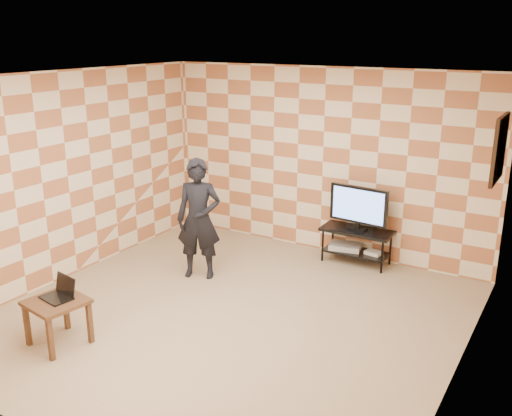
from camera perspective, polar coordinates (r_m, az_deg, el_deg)
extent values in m
plane|color=#9F876C|center=(6.73, -2.66, -10.72)|extent=(5.00, 5.00, 0.00)
cube|color=beige|center=(8.34, 6.71, 4.63)|extent=(5.00, 0.02, 2.70)
cube|color=beige|center=(4.48, -20.89, -7.63)|extent=(5.00, 0.02, 2.70)
cube|color=beige|center=(7.83, -18.30, 3.04)|extent=(0.02, 5.00, 2.70)
cube|color=beige|center=(5.32, 20.29, -3.64)|extent=(0.02, 5.00, 2.70)
cube|color=white|center=(5.96, -3.02, 12.88)|extent=(5.00, 5.00, 0.02)
cube|color=black|center=(6.66, 23.18, 5.45)|extent=(0.04, 0.72, 0.72)
cube|color=black|center=(6.66, 23.18, 5.45)|extent=(0.04, 0.03, 0.68)
cube|color=black|center=(6.66, 23.18, 5.45)|extent=(0.04, 0.68, 0.03)
cube|color=black|center=(8.12, 10.08, -2.25)|extent=(1.00, 0.45, 0.04)
cube|color=black|center=(8.23, 9.96, -4.36)|extent=(0.90, 0.40, 0.03)
cylinder|color=black|center=(8.20, 6.68, -3.63)|extent=(0.03, 0.03, 0.50)
cylinder|color=black|center=(8.51, 7.68, -2.88)|extent=(0.03, 0.03, 0.50)
cylinder|color=black|center=(7.91, 12.49, -4.72)|extent=(0.03, 0.03, 0.50)
cylinder|color=black|center=(8.23, 13.30, -3.90)|extent=(0.03, 0.03, 0.50)
cube|color=black|center=(8.11, 10.09, -2.03)|extent=(0.27, 0.18, 0.03)
cube|color=black|center=(8.10, 10.11, -1.70)|extent=(0.07, 0.05, 0.07)
cube|color=black|center=(8.01, 10.22, 0.30)|extent=(0.85, 0.13, 0.52)
cube|color=#5E86DF|center=(7.98, 10.16, 0.25)|extent=(0.76, 0.08, 0.45)
cube|color=#ACACAF|center=(8.28, 8.94, -3.81)|extent=(0.49, 0.39, 0.07)
cube|color=silver|center=(8.15, 11.65, -4.39)|extent=(0.24, 0.19, 0.05)
cube|color=#382013|center=(6.30, -19.36, -8.87)|extent=(0.63, 0.63, 0.04)
cube|color=#382013|center=(6.50, -21.92, -10.80)|extent=(0.06, 0.06, 0.46)
cube|color=#382013|center=(6.69, -18.47, -9.61)|extent=(0.06, 0.06, 0.46)
cube|color=#382013|center=(6.14, -19.87, -12.27)|extent=(0.06, 0.06, 0.46)
cube|color=#382013|center=(6.34, -16.28, -10.95)|extent=(0.06, 0.06, 0.46)
cube|color=black|center=(6.33, -19.33, -8.48)|extent=(0.36, 0.29, 0.02)
cube|color=black|center=(6.34, -18.52, -7.31)|extent=(0.33, 0.11, 0.21)
imported|color=black|center=(7.50, -5.74, -1.11)|extent=(0.69, 0.58, 1.60)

